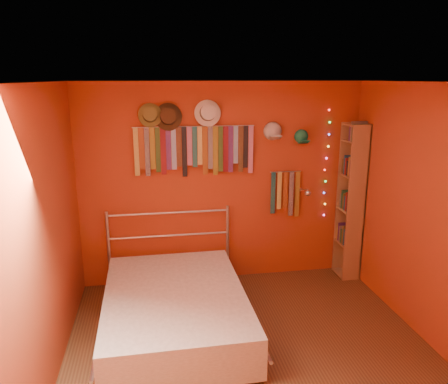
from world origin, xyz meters
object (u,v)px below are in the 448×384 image
reading_lamp (307,192)px  bed (175,309)px  tie_rack (195,148)px  bookshelf (353,201)px

reading_lamp → bed: (-1.70, -0.90, -0.93)m
reading_lamp → bed: 2.13m
reading_lamp → tie_rack: bearing=172.5°
tie_rack → bookshelf: (2.00, -0.16, -0.71)m
tie_rack → bed: bearing=-107.8°
reading_lamp → bookshelf: bearing=2.2°
bookshelf → bed: bookshelf is taller
reading_lamp → bookshelf: (0.64, 0.02, -0.15)m
tie_rack → reading_lamp: size_ratio=4.57×
tie_rack → bookshelf: 2.12m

